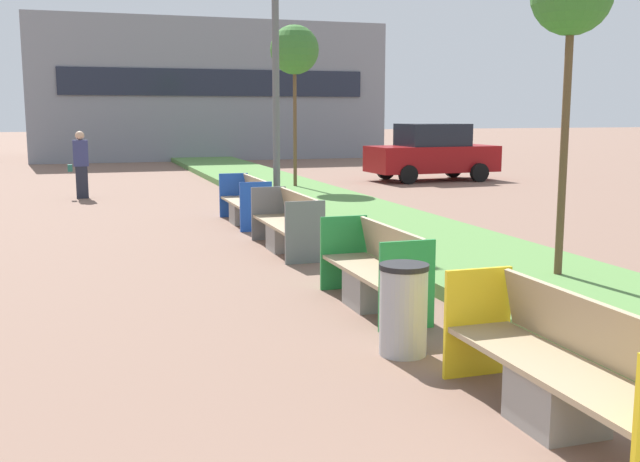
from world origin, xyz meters
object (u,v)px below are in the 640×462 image
at_px(bench_yellow_frame, 562,377).
at_px(litter_bin, 403,309).
at_px(bench_grey_frame, 288,228).
at_px(bench_green_frame, 375,276).
at_px(street_lamp_post, 275,33).
at_px(sapling_tree_far, 295,51).
at_px(parked_car_distant, 432,153).
at_px(bench_blue_frame, 246,205).
at_px(pedestrian_walking, 81,164).

height_order(bench_yellow_frame, litter_bin, bench_yellow_frame).
distance_m(bench_yellow_frame, bench_grey_frame, 7.30).
bearing_deg(bench_green_frame, street_lamp_post, 84.82).
bearing_deg(sapling_tree_far, parked_car_distant, 21.55).
xyz_separation_m(bench_green_frame, bench_blue_frame, (0.00, 6.91, 0.01)).
xyz_separation_m(sapling_tree_far, parked_car_distant, (5.29, 2.09, -2.98)).
relative_size(litter_bin, street_lamp_post, 0.13).
relative_size(bench_green_frame, bench_blue_frame, 0.92).
xyz_separation_m(bench_green_frame, litter_bin, (-0.40, -1.68, 0.07)).
xyz_separation_m(bench_yellow_frame, litter_bin, (-0.40, 1.85, 0.06)).
height_order(bench_grey_frame, pedestrian_walking, pedestrian_walking).
xyz_separation_m(bench_blue_frame, litter_bin, (-0.40, -8.59, 0.06)).
relative_size(street_lamp_post, pedestrian_walking, 3.88).
xyz_separation_m(bench_yellow_frame, parked_car_distant, (7.90, 17.97, 0.54)).
bearing_deg(pedestrian_walking, litter_bin, -79.24).
height_order(bench_grey_frame, sapling_tree_far, sapling_tree_far).
xyz_separation_m(bench_yellow_frame, bench_green_frame, (-0.00, 3.53, -0.01)).
distance_m(bench_grey_frame, parked_car_distant, 13.28).
bearing_deg(parked_car_distant, bench_grey_frame, -129.02).
xyz_separation_m(bench_green_frame, street_lamp_post, (0.61, 6.77, 3.41)).
bearing_deg(sapling_tree_far, bench_blue_frame, -115.63).
bearing_deg(bench_yellow_frame, sapling_tree_far, 80.68).
distance_m(bench_green_frame, pedestrian_walking, 13.04).
bearing_deg(pedestrian_walking, bench_grey_frame, -70.60).
height_order(bench_yellow_frame, parked_car_distant, parked_car_distant).
xyz_separation_m(bench_green_frame, bench_grey_frame, (0.00, 3.77, 0.01)).
bearing_deg(street_lamp_post, bench_yellow_frame, -93.39).
distance_m(bench_yellow_frame, parked_car_distant, 19.64).
height_order(bench_yellow_frame, bench_blue_frame, same).
relative_size(litter_bin, pedestrian_walking, 0.49).
height_order(litter_bin, pedestrian_walking, pedestrian_walking).
height_order(bench_grey_frame, street_lamp_post, street_lamp_post).
relative_size(bench_grey_frame, litter_bin, 2.63).
height_order(sapling_tree_far, pedestrian_walking, sapling_tree_far).
bearing_deg(litter_bin, bench_yellow_frame, -77.69).
height_order(litter_bin, street_lamp_post, street_lamp_post).
xyz_separation_m(bench_green_frame, sapling_tree_far, (2.61, 12.35, 3.53)).
bearing_deg(pedestrian_walking, bench_green_frame, -76.13).
bearing_deg(pedestrian_walking, bench_blue_frame, -61.44).
height_order(bench_green_frame, bench_grey_frame, same).
xyz_separation_m(bench_grey_frame, parked_car_distant, (7.90, 10.67, 0.54)).
bearing_deg(sapling_tree_far, bench_grey_frame, -106.91).
distance_m(bench_blue_frame, litter_bin, 8.60).
bearing_deg(bench_blue_frame, bench_grey_frame, -89.97).
height_order(litter_bin, sapling_tree_far, sapling_tree_far).
bearing_deg(bench_blue_frame, sapling_tree_far, 64.37).
bearing_deg(street_lamp_post, bench_blue_frame, 167.51).
distance_m(street_lamp_post, parked_car_distant, 10.95).
bearing_deg(bench_grey_frame, pedestrian_walking, 109.40).
relative_size(bench_yellow_frame, sapling_tree_far, 0.50).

